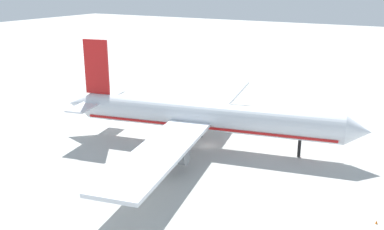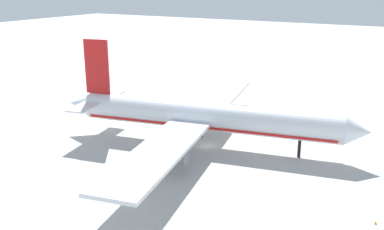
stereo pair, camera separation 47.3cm
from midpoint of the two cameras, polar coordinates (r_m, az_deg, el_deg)
The scene contains 4 objects.
ground_plane at distance 96.20m, azimuth 2.09°, elevation -4.09°, with size 600.00×600.00×0.00m, color #B2B2AD.
airliner at distance 94.32m, azimuth 1.37°, elevation -0.24°, with size 67.81×78.00×22.44m.
traffic_cone_1 at distance 72.52m, azimuth 23.27°, elevation -12.91°, with size 0.36×0.36×0.55m, color orange.
traffic_cone_2 at distance 136.75m, azimuth 1.83°, elevation 2.54°, with size 0.36×0.36×0.55m, color orange.
Camera 2 is at (41.79, -79.25, 35.03)m, focal length 40.42 mm.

